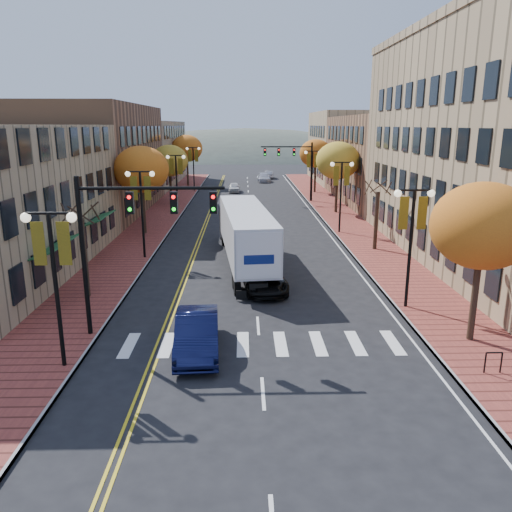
{
  "coord_description": "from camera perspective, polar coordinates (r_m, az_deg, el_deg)",
  "views": [
    {
      "loc": [
        -0.62,
        -17.47,
        9.01
      ],
      "look_at": [
        0.01,
        8.32,
        2.2
      ],
      "focal_mm": 35.0,
      "sensor_mm": 36.0,
      "label": 1
    }
  ],
  "objects": [
    {
      "name": "tree_right_a",
      "position": [
        22.08,
        24.5,
        3.12
      ],
      "size": [
        4.16,
        4.16,
        6.69
      ],
      "color": "#382619",
      "rests_on": "sidewalk_right"
    },
    {
      "name": "building_right_far",
      "position": [
        83.76,
        12.06,
        12.07
      ],
      "size": [
        15.0,
        20.0,
        11.0
      ],
      "primitive_type": "cube",
      "color": "#9E8966",
      "rests_on": "ground"
    },
    {
      "name": "tree_left_a",
      "position": [
        27.65,
        -18.99,
        -0.19
      ],
      "size": [
        0.28,
        0.28,
        4.2
      ],
      "color": "#382619",
      "rests_on": "sidewalk_left"
    },
    {
      "name": "car_far_oncoming",
      "position": [
        87.15,
        1.52,
        9.27
      ],
      "size": [
        1.75,
        4.03,
        1.29
      ],
      "primitive_type": "imported",
      "rotation": [
        0.0,
        0.0,
        3.04
      ],
      "color": "#AFB0B7",
      "rests_on": "ground"
    },
    {
      "name": "car_far_silver",
      "position": [
        81.89,
        0.9,
        8.96
      ],
      "size": [
        2.0,
        4.79,
        1.38
      ],
      "primitive_type": "imported",
      "rotation": [
        0.0,
        0.0,
        0.01
      ],
      "color": "#B9B9C2",
      "rests_on": "ground"
    },
    {
      "name": "building_left_mid",
      "position": [
        56.03,
        -18.72,
        10.43
      ],
      "size": [
        12.0,
        24.0,
        11.0
      ],
      "primitive_type": "cube",
      "color": "brown",
      "rests_on": "ground"
    },
    {
      "name": "black_suv",
      "position": [
        27.92,
        0.96,
        -2.56
      ],
      "size": [
        2.61,
        5.09,
        1.38
      ],
      "primitive_type": "imported",
      "rotation": [
        0.0,
        0.0,
        0.07
      ],
      "color": "black",
      "rests_on": "ground"
    },
    {
      "name": "lamp_right_c",
      "position": [
        60.21,
        6.46,
        10.2
      ],
      "size": [
        1.96,
        0.36,
        6.05
      ],
      "color": "black",
      "rests_on": "ground"
    },
    {
      "name": "tree_left_b",
      "position": [
        42.46,
        -12.96,
        9.6
      ],
      "size": [
        4.48,
        4.48,
        7.21
      ],
      "color": "#382619",
      "rests_on": "sidewalk_left"
    },
    {
      "name": "tree_left_c",
      "position": [
        58.21,
        -9.85,
        10.68
      ],
      "size": [
        4.16,
        4.16,
        6.69
      ],
      "color": "#382619",
      "rests_on": "sidewalk_left"
    },
    {
      "name": "tree_left_d",
      "position": [
        76.01,
        -7.91,
        12.08
      ],
      "size": [
        4.61,
        4.61,
        7.42
      ],
      "color": "#382619",
      "rests_on": "sidewalk_left"
    },
    {
      "name": "tree_right_d",
      "position": [
        68.25,
        6.84,
        11.56
      ],
      "size": [
        4.35,
        4.35,
        7.0
      ],
      "color": "#382619",
      "rests_on": "sidewalk_right"
    },
    {
      "name": "sidewalk_right",
      "position": [
        51.67,
        9.38,
        4.63
      ],
      "size": [
        4.0,
        85.0,
        0.15
      ],
      "primitive_type": "cube",
      "color": "brown",
      "rests_on": "ground"
    },
    {
      "name": "tree_right_c",
      "position": [
        52.48,
        9.33,
        10.7
      ],
      "size": [
        4.48,
        4.48,
        7.21
      ],
      "color": "#382619",
      "rests_on": "sidewalk_right"
    },
    {
      "name": "lamp_right_a",
      "position": [
        25.28,
        17.4,
        3.35
      ],
      "size": [
        1.96,
        0.36,
        6.05
      ],
      "color": "black",
      "rests_on": "ground"
    },
    {
      "name": "lamp_left_b",
      "position": [
        34.49,
        -12.98,
        6.55
      ],
      "size": [
        1.96,
        0.36,
        6.05
      ],
      "color": "black",
      "rests_on": "ground"
    },
    {
      "name": "ground",
      "position": [
        19.67,
        0.58,
        -12.48
      ],
      "size": [
        200.0,
        200.0,
        0.0
      ],
      "primitive_type": "plane",
      "color": "black",
      "rests_on": "ground"
    },
    {
      "name": "building_left_far",
      "position": [
        80.27,
        -13.44,
        11.35
      ],
      "size": [
        12.0,
        26.0,
        9.5
      ],
      "primitive_type": "cube",
      "color": "#9E8966",
      "rests_on": "ground"
    },
    {
      "name": "traffic_mast_near",
      "position": [
        21.43,
        -14.5,
        3.32
      ],
      "size": [
        6.1,
        0.35,
        7.0
      ],
      "color": "black",
      "rests_on": "ground"
    },
    {
      "name": "semi_truck",
      "position": [
        32.86,
        -1.38,
        2.96
      ],
      "size": [
        4.01,
        15.75,
        3.89
      ],
      "rotation": [
        0.0,
        0.0,
        0.1
      ],
      "color": "black",
      "rests_on": "ground"
    },
    {
      "name": "navy_sedan",
      "position": [
        20.63,
        -6.75,
        -8.76
      ],
      "size": [
        2.01,
        5.0,
        1.61
      ],
      "primitive_type": "imported",
      "rotation": [
        0.0,
        0.0,
        0.06
      ],
      "color": "black",
      "rests_on": "ground"
    },
    {
      "name": "building_right_mid",
      "position": [
        62.6,
        16.67,
        10.51
      ],
      "size": [
        15.0,
        24.0,
        10.0
      ],
      "primitive_type": "cube",
      "color": "brown",
      "rests_on": "ground"
    },
    {
      "name": "car_far_white",
      "position": [
        69.31,
        -2.51,
        7.84
      ],
      "size": [
        1.59,
        3.81,
        1.29
      ],
      "primitive_type": "imported",
      "rotation": [
        0.0,
        0.0,
        0.02
      ],
      "color": "silver",
      "rests_on": "ground"
    },
    {
      "name": "sidewalk_left",
      "position": [
        51.45,
        -10.79,
        4.52
      ],
      "size": [
        4.0,
        85.0,
        0.15
      ],
      "primitive_type": "cube",
      "color": "brown",
      "rests_on": "ground"
    },
    {
      "name": "lamp_left_a",
      "position": [
        19.36,
        -22.17,
        -0.43
      ],
      "size": [
        1.96,
        0.36,
        6.05
      ],
      "color": "black",
      "rests_on": "ground"
    },
    {
      "name": "lamp_left_d",
      "position": [
        69.97,
        -7.17,
        10.81
      ],
      "size": [
        1.96,
        0.36,
        6.05
      ],
      "color": "black",
      "rests_on": "ground"
    },
    {
      "name": "lamp_left_c",
      "position": [
        52.14,
        -9.1,
        9.41
      ],
      "size": [
        1.96,
        0.36,
        6.05
      ],
      "color": "black",
      "rests_on": "ground"
    },
    {
      "name": "traffic_mast_far",
      "position": [
        59.92,
        4.52,
        10.83
      ],
      "size": [
        6.1,
        0.34,
        7.0
      ],
      "color": "black",
      "rests_on": "ground"
    },
    {
      "name": "tree_right_b",
      "position": [
        37.37,
        13.57,
        3.95
      ],
      "size": [
        0.28,
        0.28,
        4.2
      ],
      "color": "#382619",
      "rests_on": "sidewalk_right"
    },
    {
      "name": "lamp_right_b",
      "position": [
        42.52,
        9.72,
        8.21
      ],
      "size": [
        1.96,
        0.36,
        6.05
      ],
      "color": "black",
      "rests_on": "ground"
    }
  ]
}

